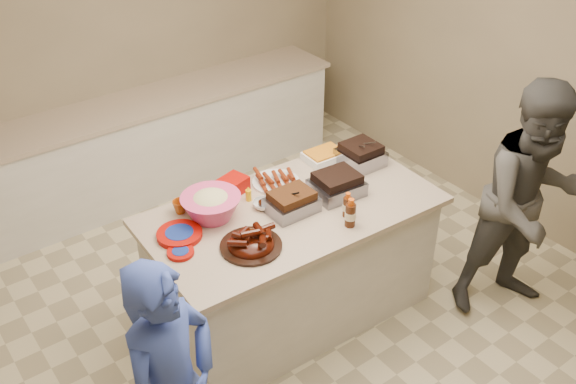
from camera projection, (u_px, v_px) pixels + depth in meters
room at (301, 316)px, 4.64m from camera, size 4.50×5.00×2.70m
back_counter at (155, 143)px, 5.87m from camera, size 3.60×0.64×0.90m
island at (292, 311)px, 4.69m from camera, size 1.97×1.09×0.92m
rib_platter at (251, 247)px, 3.84m from camera, size 0.44×0.44×0.15m
pulled_pork_tray at (292, 211)px, 4.16m from camera, size 0.31×0.24×0.09m
brisket_tray at (336, 194)px, 4.33m from camera, size 0.35×0.30×0.10m
roasting_pan at (360, 164)px, 4.65m from camera, size 0.29×0.29×0.11m
coleslaw_bowl at (212, 217)px, 4.10m from camera, size 0.40×0.40×0.26m
sausage_plate at (276, 183)px, 4.44m from camera, size 0.41×0.41×0.06m
mac_cheese_dish at (324, 160)px, 4.71m from camera, size 0.29×0.22×0.08m
bbq_bottle_a at (350, 225)px, 4.03m from camera, size 0.07×0.07×0.20m
bbq_bottle_b at (347, 216)px, 4.11m from camera, size 0.06×0.06×0.17m
mustard_bottle at (249, 200)px, 4.26m from camera, size 0.04×0.04×0.11m
sauce_bowl at (264, 207)px, 4.19m from camera, size 0.15×0.05×0.15m
plate_stack_large at (180, 237)px, 3.93m from camera, size 0.29×0.29×0.03m
plate_stack_small at (181, 254)px, 3.79m from camera, size 0.17×0.17×0.02m
plastic_cup at (181, 212)px, 4.15m from camera, size 0.10×0.09×0.10m
basket_stack at (232, 192)px, 4.35m from camera, size 0.24×0.20×0.10m
guest_gray at (506, 299)px, 4.79m from camera, size 1.42×1.93×0.66m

